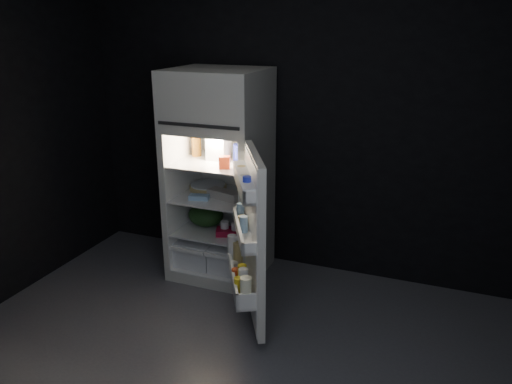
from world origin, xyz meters
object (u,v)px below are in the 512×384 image
at_px(yogurt_tray, 231,232).
at_px(fridge_door, 250,239).
at_px(refrigerator, 220,168).
at_px(egg_carton, 224,195).
at_px(milk_jug, 219,145).

bearing_deg(yogurt_tray, fridge_door, -75.75).
xyz_separation_m(refrigerator, yogurt_tray, (0.16, -0.14, -0.50)).
bearing_deg(yogurt_tray, egg_carton, 130.60).
distance_m(refrigerator, egg_carton, 0.23).
relative_size(fridge_door, egg_carton, 4.15).
xyz_separation_m(milk_jug, yogurt_tray, (0.18, -0.16, -0.69)).
distance_m(egg_carton, yogurt_tray, 0.32).
bearing_deg(egg_carton, milk_jug, 143.58).
xyz_separation_m(milk_jug, egg_carton, (0.10, -0.12, -0.38)).
relative_size(fridge_door, milk_jug, 5.08).
bearing_deg(fridge_door, yogurt_tray, 125.47).
relative_size(refrigerator, yogurt_tray, 7.09).
distance_m(fridge_door, yogurt_tray, 0.73).
xyz_separation_m(fridge_door, egg_carton, (-0.48, 0.60, 0.08)).
height_order(milk_jug, yogurt_tray, milk_jug).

